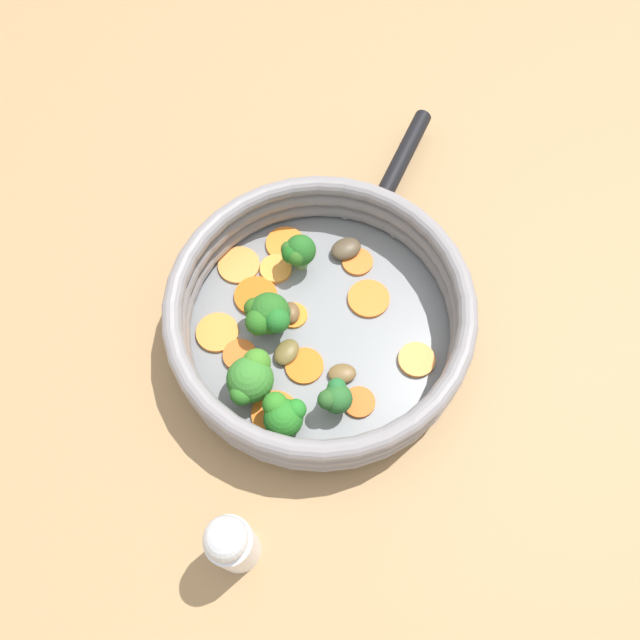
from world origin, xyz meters
TOP-DOWN VIEW (x-y plane):
  - ground_plane at (0.00, 0.00)m, footprint 4.00×4.00m
  - skillet at (0.00, 0.00)m, footprint 0.29×0.29m
  - skillet_rim_wall at (0.00, 0.00)m, footprint 0.31×0.31m
  - skillet_handle at (0.03, -0.23)m, footprint 0.04×0.17m
  - skillet_rivet_left at (-0.01, -0.14)m, footprint 0.01×0.01m
  - skillet_rivet_right at (0.05, -0.13)m, footprint 0.01×0.01m
  - carrot_slice_0 at (-0.03, -0.06)m, footprint 0.06×0.06m
  - carrot_slice_1 at (-0.08, 0.05)m, footprint 0.04×0.04m
  - carrot_slice_2 at (0.05, 0.07)m, footprint 0.05×0.05m
  - carrot_slice_3 at (0.09, -0.06)m, footprint 0.05×0.05m
  - carrot_slice_4 at (-0.01, 0.11)m, footprint 0.05×0.05m
  - carrot_slice_5 at (-0.11, -0.02)m, footprint 0.05×0.05m
  - carrot_slice_6 at (0.08, 0.01)m, footprint 0.07×0.07m
  - carrot_slice_7 at (0.08, -0.03)m, footprint 0.04×0.04m
  - carrot_slice_8 at (0.12, -0.01)m, footprint 0.05×0.05m
  - carrot_slice_9 at (-0.01, 0.05)m, footprint 0.04×0.04m
  - carrot_slice_10 at (0.03, 0.01)m, footprint 0.04×0.04m
  - carrot_slice_11 at (0.09, 0.07)m, footprint 0.06×0.06m
  - carrot_slice_12 at (0.01, -0.09)m, footprint 0.04×0.04m
  - broccoli_floret_0 at (-0.03, 0.11)m, footprint 0.04×0.04m
  - broccoli_floret_1 at (0.05, 0.03)m, footprint 0.05×0.05m
  - broccoli_floret_2 at (0.06, -0.05)m, footprint 0.04×0.04m
  - broccoli_floret_3 at (0.02, 0.10)m, footprint 0.05×0.06m
  - broccoli_floret_4 at (-0.06, 0.07)m, footprint 0.03×0.04m
  - mushroom_piece_0 at (0.03, 0.01)m, footprint 0.03×0.03m
  - mushroom_piece_1 at (0.03, -0.09)m, footprint 0.04×0.04m
  - mushroom_piece_2 at (0.01, 0.05)m, footprint 0.02×0.03m
  - mushroom_piece_3 at (-0.05, 0.03)m, footprint 0.04×0.03m
  - salt_shaker at (-0.06, 0.23)m, footprint 0.04×0.04m

SIDE VIEW (x-z plane):
  - ground_plane at x=0.00m, z-range 0.00..0.00m
  - skillet at x=0.00m, z-range 0.00..0.02m
  - carrot_slice_10 at x=0.03m, z-range 0.02..0.02m
  - carrot_slice_8 at x=0.12m, z-range 0.02..0.02m
  - carrot_slice_4 at x=-0.01m, z-range 0.02..0.02m
  - carrot_slice_12 at x=0.01m, z-range 0.02..0.02m
  - carrot_slice_9 at x=-0.01m, z-range 0.02..0.02m
  - carrot_slice_3 at x=0.09m, z-range 0.02..0.02m
  - carrot_slice_0 at x=-0.03m, z-range 0.02..0.02m
  - carrot_slice_1 at x=-0.08m, z-range 0.02..0.02m
  - carrot_slice_11 at x=0.09m, z-range 0.02..0.02m
  - carrot_slice_6 at x=0.08m, z-range 0.02..0.02m
  - carrot_slice_7 at x=0.08m, z-range 0.02..0.02m
  - carrot_slice_5 at x=-0.11m, z-range 0.02..0.02m
  - carrot_slice_2 at x=0.05m, z-range 0.02..0.02m
  - skillet_rivet_left at x=-0.01m, z-range 0.02..0.02m
  - skillet_rivet_right at x=0.05m, z-range 0.02..0.02m
  - mushroom_piece_3 at x=-0.05m, z-range 0.02..0.03m
  - mushroom_piece_2 at x=0.01m, z-range 0.02..0.03m
  - mushroom_piece_0 at x=0.03m, z-range 0.02..0.03m
  - mushroom_piece_1 at x=0.03m, z-range 0.02..0.03m
  - skillet_handle at x=0.03m, z-range 0.02..0.04m
  - broccoli_floret_0 at x=-0.03m, z-range 0.02..0.06m
  - broccoli_floret_1 at x=0.05m, z-range 0.02..0.07m
  - broccoli_floret_4 at x=-0.06m, z-range 0.02..0.06m
  - broccoli_floret_3 at x=0.02m, z-range 0.02..0.07m
  - skillet_rim_wall at x=0.00m, z-range 0.02..0.08m
  - broccoli_floret_2 at x=0.06m, z-range 0.02..0.07m
  - salt_shaker at x=-0.06m, z-range 0.00..0.11m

